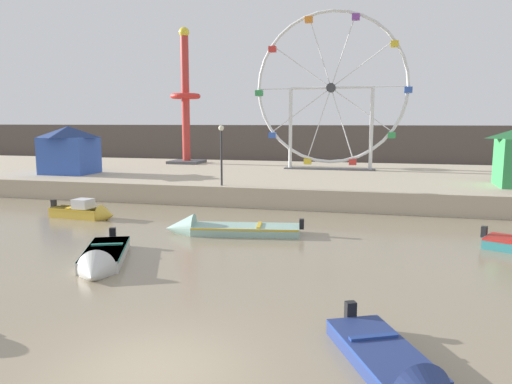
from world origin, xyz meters
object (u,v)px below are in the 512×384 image
(drop_tower_red_tower, at_px, (186,106))
(motorboat_mustard_yellow, at_px, (86,212))
(ferris_wheel_white_frame, at_px, (331,91))
(motorboat_pale_grey, at_px, (101,260))
(motorboat_seafoam, at_px, (218,229))
(promenade_lamp_near, at_px, (221,146))
(carnival_booth_blue_tent, at_px, (69,149))
(motorboat_navy_blue, at_px, (400,373))

(drop_tower_red_tower, bearing_deg, motorboat_mustard_yellow, -83.34)
(ferris_wheel_white_frame, bearing_deg, motorboat_pale_grey, -102.85)
(motorboat_mustard_yellow, xyz_separation_m, motorboat_seafoam, (7.59, -1.61, -0.12))
(motorboat_mustard_yellow, relative_size, ferris_wheel_white_frame, 0.32)
(motorboat_pale_grey, relative_size, ferris_wheel_white_frame, 0.39)
(promenade_lamp_near, bearing_deg, drop_tower_red_tower, 119.52)
(motorboat_pale_grey, bearing_deg, carnival_booth_blue_tent, -164.96)
(motorboat_mustard_yellow, height_order, drop_tower_red_tower, drop_tower_red_tower)
(motorboat_navy_blue, relative_size, drop_tower_red_tower, 0.34)
(drop_tower_red_tower, relative_size, carnival_booth_blue_tent, 3.12)
(motorboat_mustard_yellow, xyz_separation_m, drop_tower_red_tower, (-2.22, 19.05, 5.91))
(motorboat_pale_grey, relative_size, motorboat_seafoam, 0.76)
(motorboat_seafoam, bearing_deg, motorboat_pale_grey, 58.36)
(motorboat_mustard_yellow, relative_size, drop_tower_red_tower, 0.33)
(drop_tower_red_tower, bearing_deg, promenade_lamp_near, -60.48)
(motorboat_mustard_yellow, distance_m, motorboat_seafoam, 7.76)
(drop_tower_red_tower, distance_m, carnival_booth_blue_tent, 11.71)
(motorboat_mustard_yellow, bearing_deg, carnival_booth_blue_tent, 134.40)
(motorboat_pale_grey, distance_m, drop_tower_red_tower, 27.95)
(motorboat_navy_blue, height_order, motorboat_seafoam, motorboat_seafoam)
(motorboat_mustard_yellow, xyz_separation_m, motorboat_pale_grey, (5.30, -7.19, -0.11))
(ferris_wheel_white_frame, bearing_deg, promenade_lamp_near, -115.18)
(motorboat_mustard_yellow, bearing_deg, promenade_lamp_near, 50.62)
(motorboat_navy_blue, distance_m, motorboat_seafoam, 12.96)
(ferris_wheel_white_frame, bearing_deg, drop_tower_red_tower, 168.78)
(motorboat_seafoam, bearing_deg, promenade_lamp_near, -82.69)
(motorboat_seafoam, xyz_separation_m, carnival_booth_blue_tent, (-14.63, 10.51, 2.71))
(motorboat_seafoam, bearing_deg, drop_tower_red_tower, -73.89)
(motorboat_mustard_yellow, height_order, motorboat_pale_grey, motorboat_mustard_yellow)
(ferris_wheel_white_frame, height_order, carnival_booth_blue_tent, ferris_wheel_white_frame)
(motorboat_mustard_yellow, bearing_deg, motorboat_pale_grey, -47.51)
(motorboat_navy_blue, xyz_separation_m, drop_tower_red_tower, (-17.03, 31.43, 6.05))
(ferris_wheel_white_frame, bearing_deg, motorboat_seafoam, -99.75)
(carnival_booth_blue_tent, bearing_deg, drop_tower_red_tower, 63.96)
(carnival_booth_blue_tent, bearing_deg, motorboat_mustard_yellow, -52.36)
(motorboat_seafoam, distance_m, carnival_booth_blue_tent, 18.22)
(motorboat_pale_grey, distance_m, carnival_booth_blue_tent, 20.46)
(motorboat_navy_blue, relative_size, ferris_wheel_white_frame, 0.33)
(motorboat_navy_blue, relative_size, motorboat_pale_grey, 0.86)
(motorboat_mustard_yellow, xyz_separation_m, carnival_booth_blue_tent, (-7.03, 8.90, 2.59))
(promenade_lamp_near, bearing_deg, motorboat_pale_grey, -90.89)
(motorboat_pale_grey, height_order, promenade_lamp_near, promenade_lamp_near)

